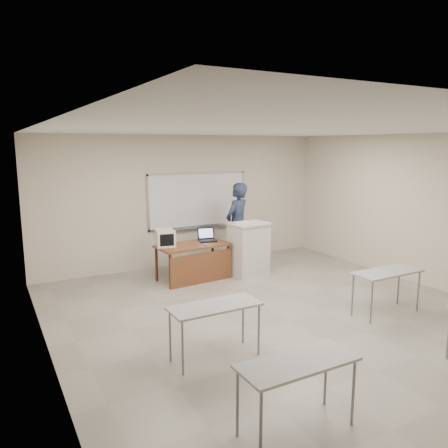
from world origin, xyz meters
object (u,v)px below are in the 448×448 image
instructor_desk (195,255)px  mouse (206,244)px  whiteboard (198,201)px  laptop (207,238)px  presenter (237,225)px  keyboard (241,222)px  podium (249,249)px  crt_monitor (165,238)px

instructor_desk → mouse: (0.20, -0.09, 0.22)m
whiteboard → laptop: (-0.30, -1.04, -0.67)m
whiteboard → instructor_desk: 1.75m
presenter → keyboard: bearing=38.9°
podium → whiteboard: bearing=102.0°
crt_monitor → keyboard: 1.65m
whiteboard → keyboard: 1.47m
mouse → crt_monitor: bearing=-179.6°
laptop → keyboard: keyboard is taller
presenter → laptop: bearing=-11.5°
mouse → presenter: 1.29m
whiteboard → crt_monitor: 1.74m
whiteboard → keyboard: (0.35, -1.39, -0.33)m
whiteboard → mouse: 1.65m
laptop → presenter: size_ratio=0.19×
mouse → laptop: bearing=84.7°
laptop → presenter: bearing=27.7°
instructor_desk → whiteboard: bearing=56.9°
whiteboard → mouse: whiteboard is taller
whiteboard → laptop: bearing=-106.1°
whiteboard → podium: size_ratio=2.18×
whiteboard → presenter: size_ratio=1.28×
presenter → whiteboard: bearing=-79.1°
crt_monitor → keyboard: bearing=-0.1°
keyboard → podium: bearing=-38.0°
podium → keyboard: keyboard is taller
keyboard → presenter: 0.69m
whiteboard → mouse: bearing=-109.7°
whiteboard → presenter: (0.62, -0.78, -0.51)m
instructor_desk → podium: (1.20, -0.16, 0.02)m
whiteboard → podium: whiteboard is taller
podium → crt_monitor: (-1.75, 0.39, 0.34)m
podium → mouse: 1.02m
instructor_desk → laptop: bearing=29.0°
instructor_desk → laptop: (0.40, 0.27, 0.26)m
mouse → presenter: presenter is taller
podium → crt_monitor: size_ratio=2.74×
instructor_desk → podium: podium is taller
crt_monitor → mouse: size_ratio=4.79×
podium → presenter: 0.80m
instructor_desk → podium: 1.21m
crt_monitor → presenter: (1.87, 0.30, 0.05)m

